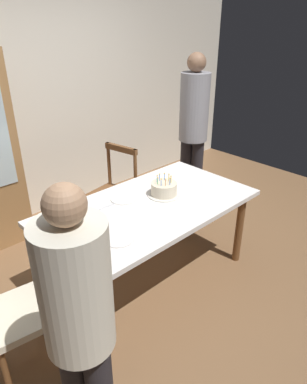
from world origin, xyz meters
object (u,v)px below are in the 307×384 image
Objects in this scene: plate_far_side at (124,199)px; person_guest at (193,126)px; dining_table at (149,214)px; person_celebrant at (79,320)px; chair_spindle_back at (112,195)px; chair_upholstered at (2,310)px; birthday_cake at (164,189)px; plate_near_celebrant at (119,239)px.

plate_far_side is 1.44m from person_guest.
person_guest is (1.35, 0.41, 0.28)m from plate_far_side.
dining_table is at bearing -153.71° from person_guest.
person_celebrant is 2.79m from person_guest.
chair_spindle_back is 2.14m from person_celebrant.
person_guest reaches higher than dining_table.
person_celebrant is (0.13, -0.70, 0.36)m from chair_upholstered.
chair_upholstered is at bearing -164.81° from person_guest.
person_celebrant reaches higher than birthday_cake.
person_celebrant is (-1.36, -0.81, 0.09)m from birthday_cake.
plate_far_side is 1.24m from chair_upholstered.
person_guest is at bearing 26.29° from dining_table.
chair_spindle_back is 0.60× the size of person_celebrant.
dining_table is 0.25m from birthday_cake.
chair_spindle_back is 0.53× the size of person_guest.
birthday_cake is 0.18× the size of person_celebrant.
dining_table is 1.88× the size of chair_spindle_back.
person_guest is (1.75, 0.84, 0.28)m from plate_near_celebrant.
chair_upholstered reaches higher than birthday_cake.
dining_table is 1.13× the size of person_celebrant.
chair_upholstered is 0.53× the size of person_guest.
chair_upholstered is 0.60× the size of person_celebrant.
birthday_cake is 0.29× the size of chair_spindle_back.
chair_spindle_back is at bearing 88.57° from birthday_cake.
plate_near_celebrant is at bearing -132.68° from plate_far_side.
chair_spindle_back is at bearing 74.21° from dining_table.
birthday_cake is 1.58m from person_celebrant.
plate_near_celebrant is 0.23× the size of chair_upholstered.
plate_near_celebrant is 0.14× the size of person_celebrant.
dining_table is at bearing 23.92° from plate_near_celebrant.
birthday_cake is at bearing -150.92° from person_guest.
person_celebrant is at bearing -139.94° from plate_near_celebrant.
plate_near_celebrant and plate_far_side have the same top height.
person_celebrant is (-1.06, -0.99, 0.14)m from plate_far_side.
plate_near_celebrant is 0.87m from person_celebrant.
birthday_cake is at bearing 20.08° from plate_near_celebrant.
person_celebrant is (-1.38, -1.58, 0.44)m from chair_spindle_back.
birthday_cake is at bearing 10.35° from dining_table.
person_guest reaches higher than person_celebrant.
chair_upholstered reaches higher than dining_table.
plate_far_side is at bearing 43.02° from person_celebrant.
plate_near_celebrant is 1.29m from chair_spindle_back.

